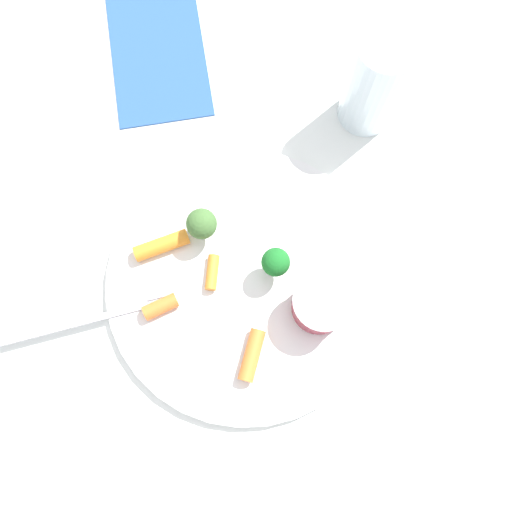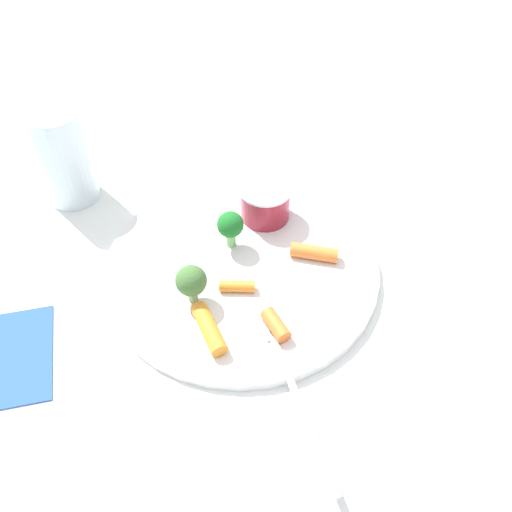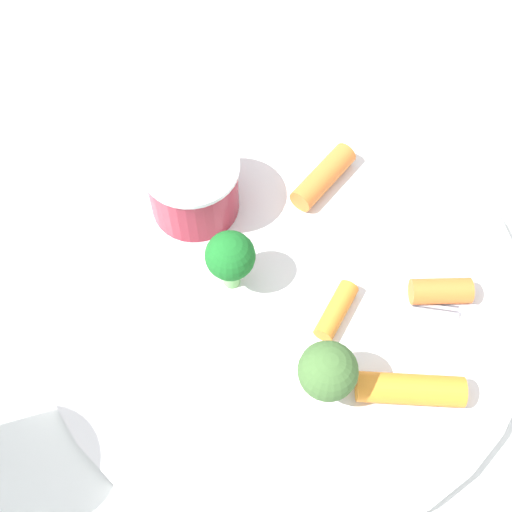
% 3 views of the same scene
% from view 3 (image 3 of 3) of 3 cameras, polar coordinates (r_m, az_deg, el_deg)
% --- Properties ---
extents(ground_plane, '(2.40, 2.40, 0.00)m').
position_cam_3_polar(ground_plane, '(0.42, 2.29, -3.15)').
color(ground_plane, white).
extents(plate, '(0.30, 0.30, 0.01)m').
position_cam_3_polar(plate, '(0.42, 2.32, -2.78)').
color(plate, white).
rests_on(plate, ground_plane).
extents(sauce_cup, '(0.06, 0.06, 0.04)m').
position_cam_3_polar(sauce_cup, '(0.42, -5.33, 5.91)').
color(sauce_cup, maroon).
rests_on(sauce_cup, plate).
extents(broccoli_floret_0, '(0.03, 0.03, 0.05)m').
position_cam_3_polar(broccoli_floret_0, '(0.38, -2.19, -0.11)').
color(broccoli_floret_0, '#7DC471').
rests_on(broccoli_floret_0, plate).
extents(broccoli_floret_1, '(0.03, 0.03, 0.05)m').
position_cam_3_polar(broccoli_floret_1, '(0.36, 6.09, -9.70)').
color(broccoli_floret_1, '#8FAD6C').
rests_on(broccoli_floret_1, plate).
extents(carrot_stick_0, '(0.04, 0.03, 0.01)m').
position_cam_3_polar(carrot_stick_0, '(0.40, 6.80, -4.61)').
color(carrot_stick_0, orange).
rests_on(carrot_stick_0, plate).
extents(carrot_stick_1, '(0.05, 0.05, 0.02)m').
position_cam_3_polar(carrot_stick_1, '(0.44, 5.70, 6.67)').
color(carrot_stick_1, orange).
rests_on(carrot_stick_1, plate).
extents(carrot_stick_2, '(0.02, 0.04, 0.02)m').
position_cam_3_polar(carrot_stick_2, '(0.41, 15.34, -2.88)').
color(carrot_stick_2, orange).
rests_on(carrot_stick_2, plate).
extents(carrot_stick_3, '(0.03, 0.06, 0.02)m').
position_cam_3_polar(carrot_stick_3, '(0.38, 12.89, -10.92)').
color(carrot_stick_3, orange).
rests_on(carrot_stick_3, plate).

